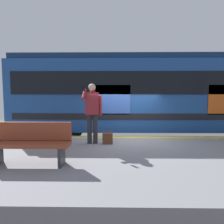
{
  "coord_description": "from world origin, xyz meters",
  "views": [
    {
      "loc": [
        0.47,
        7.1,
        2.48
      ],
      "look_at": [
        0.59,
        0.3,
        1.88
      ],
      "focal_mm": 31.9,
      "sensor_mm": 36.0,
      "label": 1
    }
  ],
  "objects": [
    {
      "name": "track_rail_near",
      "position": [
        0.0,
        -1.41,
        0.08
      ],
      "size": [
        16.0,
        0.08,
        0.16
      ],
      "primitive_type": "cube",
      "color": "slate",
      "rests_on": "ground"
    },
    {
      "name": "train_carriage",
      "position": [
        -1.63,
        -2.12,
        2.52
      ],
      "size": [
        13.1,
        2.84,
        3.97
      ],
      "color": "#1E478C",
      "rests_on": "ground"
    },
    {
      "name": "track_rail_far",
      "position": [
        0.0,
        -2.84,
        0.08
      ],
      "size": [
        16.0,
        0.08,
        0.16
      ],
      "primitive_type": "cube",
      "color": "slate",
      "rests_on": "ground"
    },
    {
      "name": "platform",
      "position": [
        0.0,
        2.29,
        0.49
      ],
      "size": [
        12.31,
        4.57,
        0.98
      ],
      "primitive_type": "cube",
      "color": "gray",
      "rests_on": "ground"
    },
    {
      "name": "passenger",
      "position": [
        1.17,
        1.08,
        2.06
      ],
      "size": [
        0.57,
        0.55,
        1.83
      ],
      "color": "#262628",
      "rests_on": "platform"
    },
    {
      "name": "bench",
      "position": [
        2.31,
        2.94,
        1.47
      ],
      "size": [
        1.74,
        0.44,
        0.9
      ],
      "color": "brown",
      "rests_on": "platform"
    },
    {
      "name": "safety_line",
      "position": [
        0.0,
        0.3,
        0.98
      ],
      "size": [
        12.06,
        0.16,
        0.01
      ],
      "primitive_type": "cube",
      "color": "yellow",
      "rests_on": "platform"
    },
    {
      "name": "handbag",
      "position": [
        0.71,
        1.11,
        1.16
      ],
      "size": [
        0.31,
        0.28,
        0.39
      ],
      "color": "#59331E",
      "rests_on": "platform"
    },
    {
      "name": "ground_plane",
      "position": [
        0.0,
        0.0,
        0.0
      ],
      "size": [
        24.37,
        24.37,
        0.0
      ],
      "primitive_type": "plane",
      "color": "#4C4742"
    }
  ]
}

